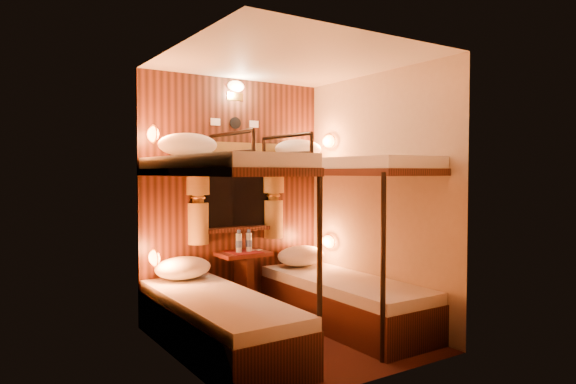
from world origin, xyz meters
TOP-DOWN VIEW (x-y plane):
  - floor at (0.00, 0.00)m, footprint 2.10×2.10m
  - ceiling at (0.00, 0.00)m, footprint 2.10×2.10m
  - wall_back at (0.00, 1.05)m, footprint 2.40×0.00m
  - wall_front at (0.00, -1.05)m, footprint 2.40×0.00m
  - wall_left at (-1.00, 0.00)m, footprint 0.00×2.40m
  - wall_right at (1.00, 0.00)m, footprint 0.00×2.40m
  - back_panel at (0.00, 1.04)m, footprint 2.00×0.03m
  - bunk_left at (-0.65, 0.07)m, footprint 0.72×1.90m
  - bunk_right at (0.65, 0.07)m, footprint 0.72×1.90m
  - window at (0.00, 1.00)m, footprint 1.00×0.12m
  - curtains at (0.00, 0.97)m, footprint 1.10×0.22m
  - back_fixtures at (0.00, 1.00)m, footprint 0.54×0.09m
  - reading_lamps at (-0.00, 0.70)m, footprint 2.00×0.20m
  - table at (0.00, 0.85)m, footprint 0.50×0.34m
  - bottle_left at (-0.05, 0.85)m, footprint 0.07×0.07m
  - bottle_right at (0.06, 0.84)m, footprint 0.06×0.06m
  - sachet_a at (0.11, 0.89)m, footprint 0.09×0.08m
  - sachet_b at (0.19, 0.88)m, footprint 0.08×0.07m
  - pillow_lower_left at (-0.65, 0.82)m, footprint 0.53×0.38m
  - pillow_lower_right at (0.65, 0.77)m, footprint 0.54×0.39m
  - pillow_upper_left at (-0.65, 0.67)m, footprint 0.54×0.39m
  - pillow_upper_right at (0.65, 0.83)m, footprint 0.54×0.38m

SIDE VIEW (x-z plane):
  - floor at x=0.00m, z-range 0.00..0.00m
  - table at x=0.00m, z-range 0.09..0.74m
  - bunk_left at x=-0.65m, z-range -0.35..1.47m
  - bunk_right at x=0.65m, z-range -0.35..1.47m
  - pillow_lower_left at x=-0.65m, z-range 0.46..0.67m
  - pillow_lower_right at x=0.65m, z-range 0.46..0.67m
  - sachet_b at x=0.19m, z-range 0.65..0.66m
  - sachet_a at x=0.11m, z-range 0.65..0.66m
  - bottle_right at x=0.06m, z-range 0.63..0.86m
  - bottle_left at x=-0.05m, z-range 0.63..0.86m
  - window at x=0.00m, z-range 0.79..1.58m
  - wall_back at x=0.00m, z-range 0.00..2.40m
  - wall_front at x=0.00m, z-range 0.00..2.40m
  - wall_left at x=-1.00m, z-range 0.00..2.40m
  - wall_right at x=1.00m, z-range 0.00..2.40m
  - back_panel at x=0.00m, z-range 0.00..2.40m
  - reading_lamps at x=0.00m, z-range 0.62..1.86m
  - curtains at x=0.00m, z-range 0.76..1.76m
  - pillow_upper_right at x=0.65m, z-range 1.59..1.80m
  - pillow_upper_left at x=-0.65m, z-range 1.59..1.80m
  - back_fixtures at x=0.00m, z-range 2.00..2.49m
  - ceiling at x=0.00m, z-range 2.40..2.40m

